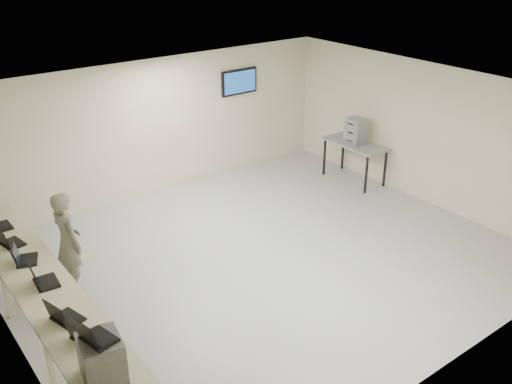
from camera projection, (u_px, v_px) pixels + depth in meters
room at (263, 180)px, 9.16m from camera, size 8.01×7.01×2.81m
workbench at (45, 290)px, 7.38m from camera, size 0.76×6.00×0.90m
equipment_box at (102, 358)px, 5.75m from camera, size 0.47×0.52×0.48m
laptop_on_box at (93, 336)px, 5.59m from camera, size 0.36×0.40×0.27m
laptop_0 at (82, 336)px, 6.34m from camera, size 0.34×0.38×0.25m
laptop_1 at (62, 316)px, 6.65m from camera, size 0.39×0.43×0.29m
laptop_2 at (41, 280)px, 7.33m from camera, size 0.34×0.40×0.30m
laptop_3 at (22, 258)px, 7.83m from camera, size 0.41×0.44×0.29m
laptop_4 at (8, 241)px, 8.25m from camera, size 0.36×0.41×0.29m
soldier at (68, 242)px, 8.53m from camera, size 0.46×0.63×1.63m
side_table at (355, 146)px, 12.34m from camera, size 0.68×1.46×0.88m
storage_bins at (356, 131)px, 12.18m from camera, size 0.35×0.39×0.55m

